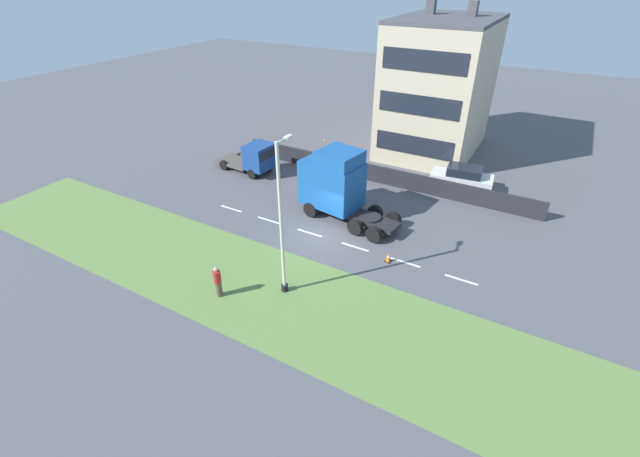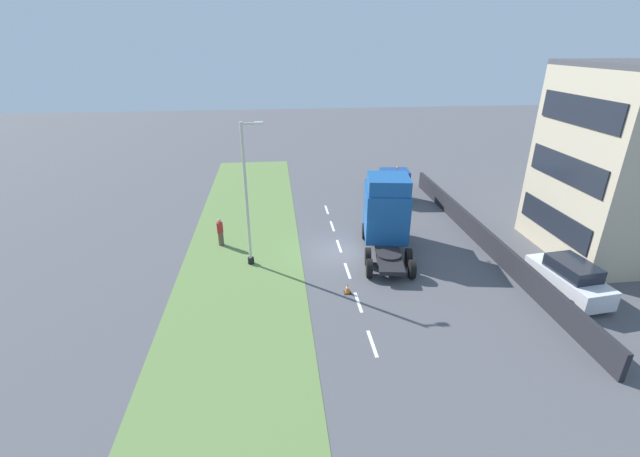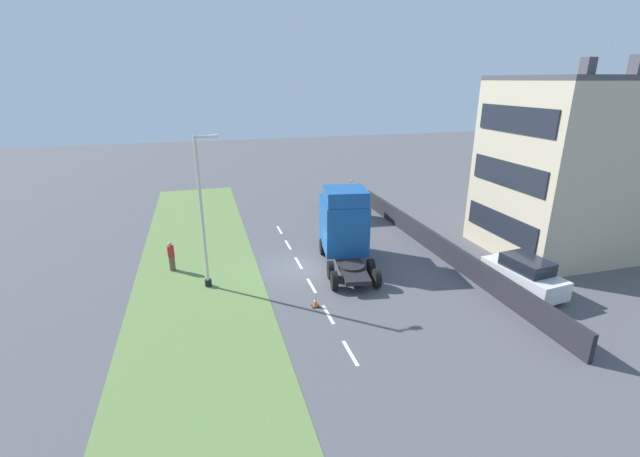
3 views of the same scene
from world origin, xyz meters
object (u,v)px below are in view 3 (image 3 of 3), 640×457
object	(u,v)px
parked_car	(524,275)
lamp_post	(204,221)
traffic_cone_lead	(315,302)
lorry_cab	(344,225)
pedestrian	(171,257)
flatbed_truck	(343,201)

from	to	relation	value
parked_car	lamp_post	distance (m)	17.22
lamp_post	traffic_cone_lead	bearing A→B (deg)	-36.80
lorry_cab	pedestrian	xyz separation A→B (m)	(-10.31, 1.28, -1.46)
lamp_post	traffic_cone_lead	world-z (taller)	lamp_post
lorry_cab	parked_car	xyz separation A→B (m)	(7.94, -6.53, -1.41)
parked_car	lamp_post	bearing A→B (deg)	156.15
lamp_post	traffic_cone_lead	xyz separation A→B (m)	(5.03, -3.77, -3.49)
parked_car	pedestrian	bearing A→B (deg)	150.42
flatbed_truck	parked_car	xyz separation A→B (m)	(5.06, -15.28, -0.39)
lorry_cab	traffic_cone_lead	distance (m)	6.47
parked_car	traffic_cone_lead	distance (m)	11.27
traffic_cone_lead	lorry_cab	bearing A→B (deg)	58.17
flatbed_truck	parked_car	bearing A→B (deg)	113.00
pedestrian	flatbed_truck	bearing A→B (deg)	29.54
traffic_cone_lead	flatbed_truck	bearing A→B (deg)	66.36
flatbed_truck	pedestrian	world-z (taller)	flatbed_truck
flatbed_truck	lamp_post	bearing A→B (deg)	47.12
flatbed_truck	traffic_cone_lead	xyz separation A→B (m)	(-6.11, -13.95, -1.05)
parked_car	pedestrian	xyz separation A→B (m)	(-18.24, 7.81, -0.05)
parked_car	flatbed_truck	bearing A→B (deg)	101.92
parked_car	pedestrian	world-z (taller)	parked_car
lamp_post	pedestrian	world-z (taller)	lamp_post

